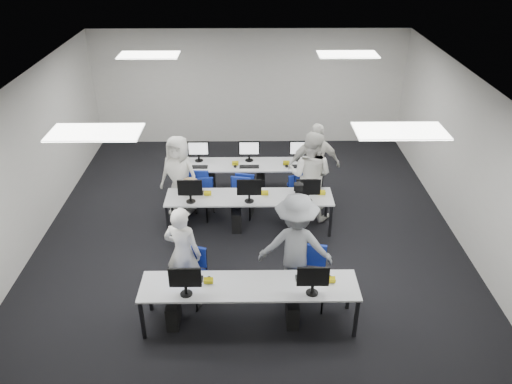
{
  "coord_description": "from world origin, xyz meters",
  "views": [
    {
      "loc": [
        0.03,
        -8.07,
        5.51
      ],
      "look_at": [
        0.13,
        -0.1,
        1.0
      ],
      "focal_mm": 35.0,
      "sensor_mm": 36.0,
      "label": 1
    }
  ],
  "objects_px": {
    "chair_6": "(243,198)",
    "chair_7": "(300,195)",
    "desk_front": "(249,288)",
    "student_1": "(310,175)",
    "student_2": "(179,176)",
    "chair_0": "(191,285)",
    "chair_1": "(309,286)",
    "student_0": "(183,253)",
    "chair_4": "(300,204)",
    "chair_2": "(198,203)",
    "chair_3": "(243,203)",
    "chair_5": "(205,198)",
    "photographer": "(296,247)",
    "student_3": "(314,166)",
    "desk_mid": "(249,199)"
  },
  "relations": [
    {
      "from": "chair_6",
      "to": "chair_7",
      "type": "height_order",
      "value": "chair_7"
    },
    {
      "from": "desk_front",
      "to": "student_1",
      "type": "height_order",
      "value": "student_1"
    },
    {
      "from": "student_2",
      "to": "chair_0",
      "type": "bearing_deg",
      "value": -58.07
    },
    {
      "from": "chair_1",
      "to": "student_0",
      "type": "distance_m",
      "value": 2.07
    },
    {
      "from": "desk_front",
      "to": "chair_6",
      "type": "xyz_separation_m",
      "value": [
        -0.14,
        3.33,
        -0.41
      ]
    },
    {
      "from": "desk_front",
      "to": "student_1",
      "type": "xyz_separation_m",
      "value": [
        1.21,
        3.1,
        0.24
      ]
    },
    {
      "from": "chair_1",
      "to": "student_2",
      "type": "distance_m",
      "value": 3.7
    },
    {
      "from": "chair_4",
      "to": "chair_2",
      "type": "bearing_deg",
      "value": 165.02
    },
    {
      "from": "chair_1",
      "to": "student_1",
      "type": "distance_m",
      "value": 2.71
    },
    {
      "from": "desk_front",
      "to": "chair_4",
      "type": "distance_m",
      "value": 3.3
    },
    {
      "from": "chair_0",
      "to": "chair_7",
      "type": "distance_m",
      "value": 3.53
    },
    {
      "from": "chair_3",
      "to": "chair_6",
      "type": "bearing_deg",
      "value": 104.42
    },
    {
      "from": "student_0",
      "to": "student_1",
      "type": "bearing_deg",
      "value": -114.95
    },
    {
      "from": "chair_5",
      "to": "student_2",
      "type": "xyz_separation_m",
      "value": [
        -0.47,
        -0.11,
        0.59
      ]
    },
    {
      "from": "desk_front",
      "to": "chair_1",
      "type": "relative_size",
      "value": 3.29
    },
    {
      "from": "chair_7",
      "to": "chair_2",
      "type": "bearing_deg",
      "value": 174.39
    },
    {
      "from": "chair_1",
      "to": "student_0",
      "type": "xyz_separation_m",
      "value": [
        -1.99,
        0.2,
        0.52
      ]
    },
    {
      "from": "student_1",
      "to": "chair_4",
      "type": "bearing_deg",
      "value": 21.43
    },
    {
      "from": "student_0",
      "to": "photographer",
      "type": "xyz_separation_m",
      "value": [
        1.77,
        0.04,
        0.08
      ]
    },
    {
      "from": "student_0",
      "to": "student_3",
      "type": "xyz_separation_m",
      "value": [
        2.37,
        2.83,
        0.1
      ]
    },
    {
      "from": "chair_0",
      "to": "student_3",
      "type": "bearing_deg",
      "value": 71.09
    },
    {
      "from": "chair_3",
      "to": "student_0",
      "type": "distance_m",
      "value": 2.7
    },
    {
      "from": "desk_mid",
      "to": "chair_3",
      "type": "relative_size",
      "value": 3.79
    },
    {
      "from": "student_3",
      "to": "student_1",
      "type": "bearing_deg",
      "value": -114.9
    },
    {
      "from": "desk_mid",
      "to": "student_1",
      "type": "height_order",
      "value": "student_1"
    },
    {
      "from": "desk_mid",
      "to": "student_2",
      "type": "xyz_separation_m",
      "value": [
        -1.41,
        0.66,
        0.16
      ]
    },
    {
      "from": "chair_4",
      "to": "photographer",
      "type": "xyz_separation_m",
      "value": [
        -0.3,
        -2.4,
        0.65
      ]
    },
    {
      "from": "desk_mid",
      "to": "chair_7",
      "type": "bearing_deg",
      "value": 38.61
    },
    {
      "from": "chair_0",
      "to": "chair_6",
      "type": "height_order",
      "value": "chair_0"
    },
    {
      "from": "chair_3",
      "to": "chair_5",
      "type": "xyz_separation_m",
      "value": [
        -0.81,
        0.23,
        -0.01
      ]
    },
    {
      "from": "chair_3",
      "to": "chair_5",
      "type": "relative_size",
      "value": 1.03
    },
    {
      "from": "chair_5",
      "to": "chair_7",
      "type": "distance_m",
      "value": 2.01
    },
    {
      "from": "chair_2",
      "to": "student_0",
      "type": "bearing_deg",
      "value": -87.37
    },
    {
      "from": "chair_5",
      "to": "photographer",
      "type": "xyz_separation_m",
      "value": [
        1.67,
        -2.67,
        0.65
      ]
    },
    {
      "from": "desk_front",
      "to": "student_3",
      "type": "distance_m",
      "value": 3.75
    },
    {
      "from": "photographer",
      "to": "chair_3",
      "type": "bearing_deg",
      "value": -64.79
    },
    {
      "from": "chair_6",
      "to": "student_1",
      "type": "distance_m",
      "value": 1.52
    },
    {
      "from": "chair_3",
      "to": "chair_4",
      "type": "bearing_deg",
      "value": 10.28
    },
    {
      "from": "chair_1",
      "to": "chair_3",
      "type": "distance_m",
      "value": 2.89
    },
    {
      "from": "desk_mid",
      "to": "chair_5",
      "type": "height_order",
      "value": "chair_5"
    },
    {
      "from": "desk_mid",
      "to": "chair_2",
      "type": "height_order",
      "value": "chair_2"
    },
    {
      "from": "desk_front",
      "to": "chair_3",
      "type": "relative_size",
      "value": 3.79
    },
    {
      "from": "chair_1",
      "to": "chair_5",
      "type": "bearing_deg",
      "value": 132.24
    },
    {
      "from": "chair_2",
      "to": "chair_7",
      "type": "height_order",
      "value": "chair_2"
    },
    {
      "from": "chair_1",
      "to": "photographer",
      "type": "relative_size",
      "value": 0.53
    },
    {
      "from": "chair_1",
      "to": "chair_4",
      "type": "relative_size",
      "value": 1.16
    },
    {
      "from": "chair_0",
      "to": "chair_6",
      "type": "distance_m",
      "value": 2.9
    },
    {
      "from": "photographer",
      "to": "student_3",
      "type": "bearing_deg",
      "value": -96.34
    },
    {
      "from": "student_2",
      "to": "chair_3",
      "type": "bearing_deg",
      "value": 16.86
    },
    {
      "from": "student_3",
      "to": "student_0",
      "type": "bearing_deg",
      "value": -138.06
    }
  ]
}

